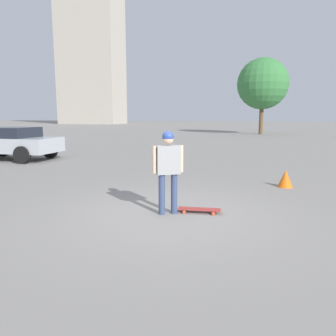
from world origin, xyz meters
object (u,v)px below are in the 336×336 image
(person, at_px, (168,164))
(traffic_cone, at_px, (285,179))
(car_parked_near, at_px, (11,142))
(skateboard, at_px, (199,209))

(person, distance_m, traffic_cone, 4.03)
(car_parked_near, relative_size, traffic_cone, 8.93)
(skateboard, relative_size, traffic_cone, 1.85)
(person, distance_m, skateboard, 1.11)
(person, distance_m, car_parked_near, 10.42)
(traffic_cone, bearing_deg, car_parked_near, -13.88)
(person, height_order, skateboard, person)
(skateboard, height_order, traffic_cone, traffic_cone)
(car_parked_near, bearing_deg, person, 145.04)
(skateboard, distance_m, car_parked_near, 10.79)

